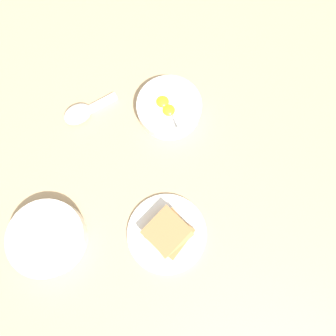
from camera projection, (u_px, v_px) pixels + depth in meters
The scene contains 6 objects.
ground_plane at pixel (126, 182), 0.88m from camera, with size 3.00×3.00×0.00m, color tan.
egg_bowl at pixel (169, 108), 0.91m from camera, with size 0.18×0.18×0.07m.
toast_plate at pixel (167, 233), 0.84m from camera, with size 0.20×0.20×0.01m.
toast_sandwich at pixel (168, 232), 0.82m from camera, with size 0.12×0.13×0.04m.
soup_spoon at pixel (81, 113), 0.91m from camera, with size 0.16×0.06×0.04m.
congee_bowl at pixel (47, 238), 0.82m from camera, with size 0.19×0.19×0.05m.
Camera 1 is at (0.01, -0.20, 0.86)m, focal length 35.00 mm.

